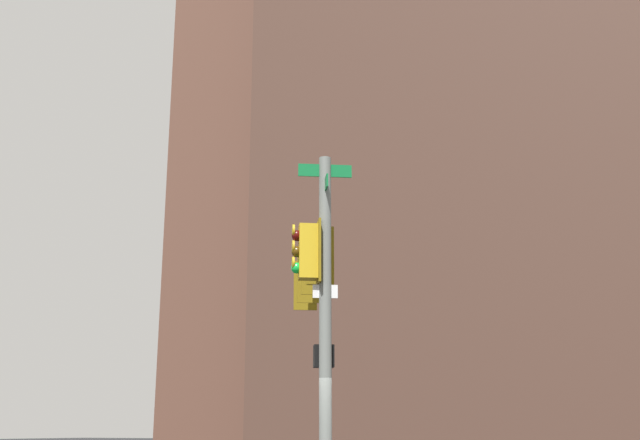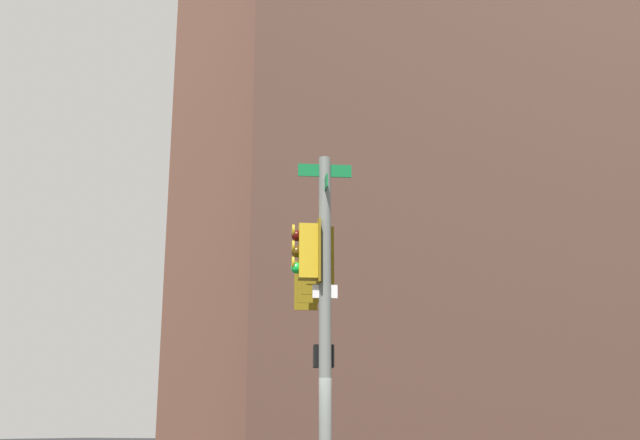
{
  "view_description": "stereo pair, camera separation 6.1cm",
  "coord_description": "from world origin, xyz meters",
  "views": [
    {
      "loc": [
        5.91,
        -12.71,
        1.65
      ],
      "look_at": [
        -0.83,
        0.47,
        5.59
      ],
      "focal_mm": 44.08,
      "sensor_mm": 36.0,
      "label": 1
    },
    {
      "loc": [
        5.96,
        -12.69,
        1.65
      ],
      "look_at": [
        -0.83,
        0.47,
        5.59
      ],
      "focal_mm": 44.08,
      "sensor_mm": 36.0,
      "label": 2
    }
  ],
  "objects": [
    {
      "name": "signal_pole_assembly",
      "position": [
        -1.24,
        1.03,
        4.45
      ],
      "size": [
        3.24,
        4.7,
        6.55
      ],
      "rotation": [
        0.0,
        0.0,
        2.15
      ],
      "color": "slate",
      "rests_on": "ground_plane"
    },
    {
      "name": "building_brick_midblock",
      "position": [
        -17.73,
        34.54,
        21.43
      ],
      "size": [
        16.97,
        14.29,
        42.85
      ],
      "primitive_type": "cube",
      "color": "brown",
      "rests_on": "ground_plane"
    }
  ]
}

